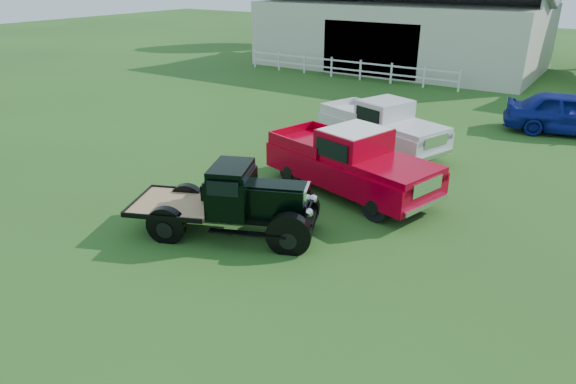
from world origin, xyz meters
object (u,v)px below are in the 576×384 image
Objects in this scene: white_pickup at (382,126)px; misc_car_blue at (571,113)px; red_pickup at (351,161)px; vintage_flatbed at (229,200)px.

white_pickup is 1.03× the size of misc_car_blue.
red_pickup is 1.12× the size of misc_car_blue.
white_pickup reaches higher than vintage_flatbed.
vintage_flatbed is at bearing -93.14° from red_pickup.
white_pickup is 8.30m from misc_car_blue.
red_pickup is 4.23m from white_pickup.
misc_car_blue is at bearing 44.16° from vintage_flatbed.
red_pickup reaches higher than white_pickup.
misc_car_blue is at bearing 81.06° from red_pickup.
red_pickup is at bearing -58.63° from white_pickup.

